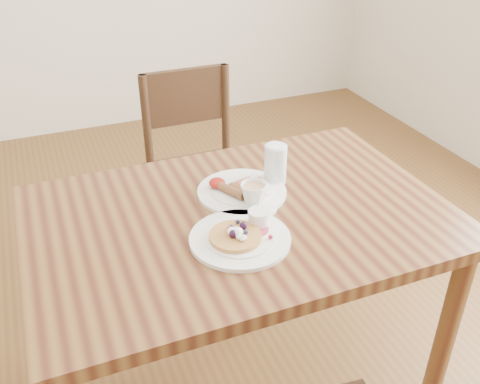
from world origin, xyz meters
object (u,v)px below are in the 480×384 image
Objects in this scene: breakfast_plate at (241,191)px; teacup_saucer at (254,198)px; chair_far at (198,165)px; water_glass at (275,164)px; dining_table at (240,241)px; pancake_plate at (241,236)px.

breakfast_plate is 1.93× the size of teacup_saucer.
teacup_saucer is at bearing -86.33° from breakfast_plate.
chair_far is 0.73m from water_glass.
breakfast_plate is at bearing 83.42° from chair_far.
breakfast_plate is (-0.08, -0.68, 0.27)m from chair_far.
water_glass is (0.05, -0.65, 0.32)m from chair_far.
dining_table is at bearing 81.22° from chair_far.
chair_far is at bearing 79.59° from pancake_plate.
teacup_saucer is at bearing 55.07° from pancake_plate.
pancake_plate reaches higher than breakfast_plate.
dining_table is 4.44× the size of pancake_plate.
chair_far is at bearing 84.59° from teacup_saucer.
teacup_saucer is at bearing 13.89° from dining_table.
pancake_plate is at bearing -111.85° from breakfast_plate.
breakfast_plate is at bearing -166.97° from water_glass.
breakfast_plate is at bearing 93.67° from teacup_saucer.
teacup_saucer is at bearing -137.00° from water_glass.
chair_far reaches higher than teacup_saucer.
pancake_plate is at bearing -131.08° from water_glass.
chair_far is at bearing 94.41° from water_glass.
pancake_plate is 1.93× the size of teacup_saucer.
breakfast_plate is 0.09m from teacup_saucer.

